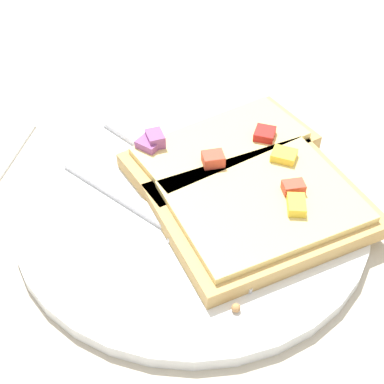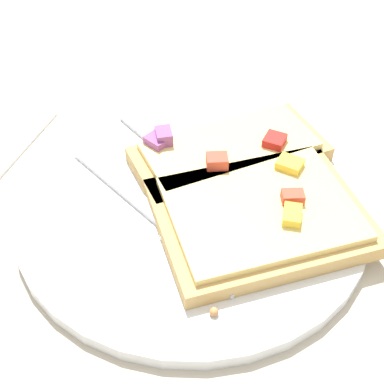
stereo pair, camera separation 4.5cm
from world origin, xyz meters
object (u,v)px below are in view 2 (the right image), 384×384
at_px(fork, 161,220).
at_px(knife, 176,156).
at_px(pizza_slice_corner, 228,152).
at_px(plate, 192,205).
at_px(pizza_slice_main, 261,214).

relative_size(fork, knife, 1.10).
distance_m(knife, pizza_slice_corner, 0.05).
bearing_deg(plate, pizza_slice_corner, -13.29).
height_order(plate, pizza_slice_corner, pizza_slice_corner).
bearing_deg(knife, fork, -45.91).
bearing_deg(pizza_slice_corner, plate, -146.23).
bearing_deg(plate, knife, 33.59).
height_order(fork, pizza_slice_main, pizza_slice_main).
xyz_separation_m(plate, knife, (0.05, 0.03, 0.01)).
relative_size(plate, pizza_slice_corner, 1.65).
bearing_deg(pizza_slice_corner, pizza_slice_main, -98.33).
relative_size(knife, pizza_slice_main, 0.85).
bearing_deg(pizza_slice_corner, fork, -151.02).
relative_size(plate, pizza_slice_main, 1.45).
bearing_deg(knife, plate, -23.66).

